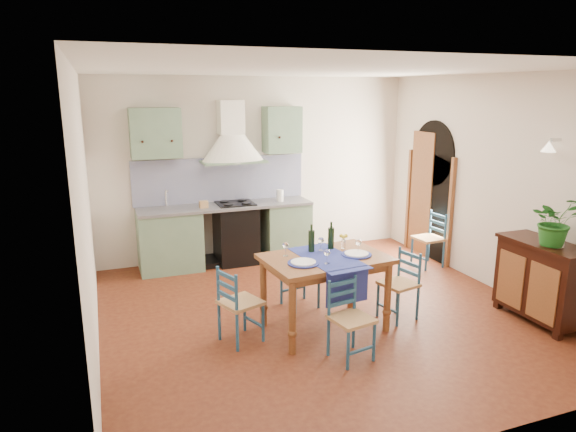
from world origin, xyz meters
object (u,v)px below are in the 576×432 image
object	(u,v)px
dining_table	(326,265)
potted_plant	(555,221)
sideboard	(542,279)
chair_near	(350,319)

from	to	relation	value
dining_table	potted_plant	world-z (taller)	potted_plant
dining_table	potted_plant	size ratio (longest dim) A/B	2.52
sideboard	potted_plant	distance (m)	0.71
chair_near	potted_plant	bearing A→B (deg)	-2.68
dining_table	sideboard	world-z (taller)	dining_table
sideboard	potted_plant	bearing A→B (deg)	-107.95
chair_near	potted_plant	world-z (taller)	potted_plant
dining_table	chair_near	size ratio (longest dim) A/B	1.75
sideboard	potted_plant	xyz separation A→B (m)	(-0.03, -0.10, 0.70)
dining_table	potted_plant	xyz separation A→B (m)	(2.35, -0.79, 0.47)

